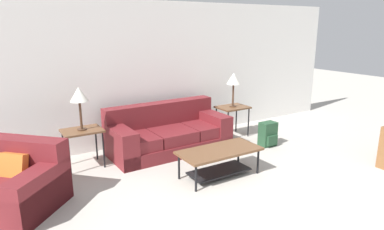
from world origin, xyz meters
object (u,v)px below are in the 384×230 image
at_px(table_lamp_right, 234,80).
at_px(table_lamp_left, 79,96).
at_px(coffee_table, 219,157).
at_px(side_table_left, 82,134).
at_px(armchair, 11,186).
at_px(backpack, 268,134).
at_px(couch, 168,134).
at_px(side_table_right, 233,110).

bearing_deg(table_lamp_right, table_lamp_left, 180.00).
relative_size(coffee_table, side_table_left, 2.01).
relative_size(armchair, table_lamp_right, 2.18).
relative_size(coffee_table, backpack, 2.74).
relative_size(couch, side_table_left, 3.47).
bearing_deg(backpack, coffee_table, -158.81).
height_order(armchair, table_lamp_left, table_lamp_left).
height_order(coffee_table, table_lamp_left, table_lamp_left).
bearing_deg(table_lamp_left, backpack, -14.28).
bearing_deg(side_table_left, table_lamp_right, 0.00).
height_order(armchair, side_table_left, armchair).
distance_m(side_table_left, table_lamp_right, 3.01).
xyz_separation_m(couch, side_table_right, (1.47, 0.04, 0.25)).
bearing_deg(armchair, side_table_left, 36.79).
relative_size(side_table_left, table_lamp_right, 0.91).
relative_size(side_table_left, table_lamp_left, 0.91).
height_order(armchair, coffee_table, armchair).
height_order(couch, side_table_left, couch).
bearing_deg(backpack, armchair, -179.95).
height_order(armchair, backpack, armchair).
height_order(couch, table_lamp_left, table_lamp_left).
xyz_separation_m(couch, armchair, (-2.55, -0.76, -0.01)).
xyz_separation_m(table_lamp_left, backpack, (3.15, -0.80, -0.93)).
relative_size(coffee_table, side_table_right, 2.01).
relative_size(armchair, side_table_right, 2.39).
bearing_deg(coffee_table, table_lamp_left, 138.66).
bearing_deg(couch, armchair, -163.32).
height_order(coffee_table, side_table_right, side_table_right).
relative_size(side_table_right, backpack, 1.36).
distance_m(couch, coffee_table, 1.37).
xyz_separation_m(armchair, coffee_table, (2.67, -0.60, 0.02)).
distance_m(coffee_table, side_table_right, 1.96).
bearing_deg(backpack, side_table_left, 165.72).
xyz_separation_m(armchair, side_table_left, (1.08, 0.81, 0.26)).
xyz_separation_m(table_lamp_right, backpack, (0.20, -0.80, -0.93)).
bearing_deg(backpack, table_lamp_left, 165.72).
bearing_deg(table_lamp_right, backpack, -75.71).
distance_m(side_table_left, side_table_right, 2.95).
bearing_deg(coffee_table, couch, 95.21).
bearing_deg(couch, backpack, -24.37).
relative_size(couch, table_lamp_right, 3.16).
xyz_separation_m(side_table_left, table_lamp_left, (-0.00, 0.00, 0.60)).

